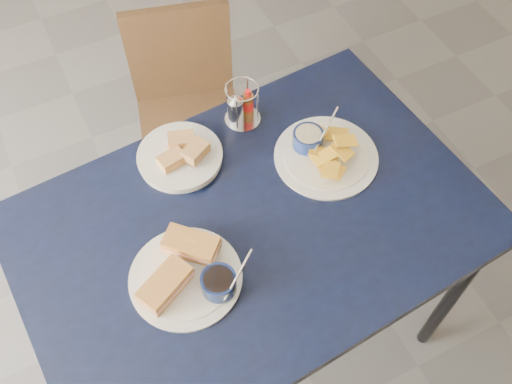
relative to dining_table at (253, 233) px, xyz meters
name	(u,v)px	position (x,y,z in m)	size (l,w,h in m)	color
ground	(251,268)	(0.09, 0.21, -0.69)	(6.00, 6.00, 0.00)	#494A4E
dining_table	(253,233)	(0.00, 0.00, 0.00)	(1.32, 0.94, 0.75)	black
chair_far	(182,99)	(0.07, 0.76, -0.22)	(0.46, 0.46, 0.81)	#301E10
sandwich_plate	(188,272)	(-0.22, -0.08, 0.09)	(0.31, 0.29, 0.12)	white
plantain_plate	(321,151)	(0.28, 0.12, 0.08)	(0.30, 0.30, 0.12)	white
bread_basket	(181,156)	(-0.09, 0.28, 0.08)	(0.24, 0.24, 0.07)	white
condiment_caddy	(241,107)	(0.13, 0.34, 0.12)	(0.11, 0.11, 0.14)	silver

